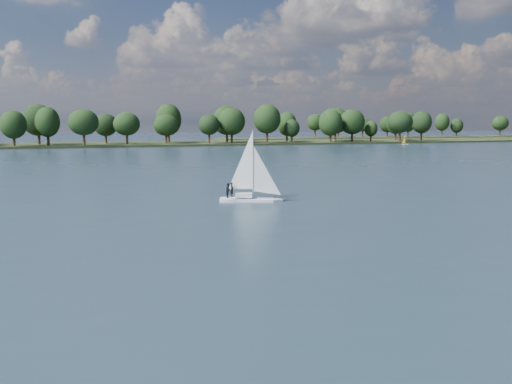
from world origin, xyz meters
The scene contains 6 objects.
ground centered at (0.00, 100.00, 0.00)m, with size 700.00×700.00×0.00m, color #233342.
far_shore centered at (0.00, 212.00, 0.00)m, with size 660.00×40.00×1.50m, color black.
far_shore_back centered at (160.00, 260.00, 0.00)m, with size 220.00×30.00×1.40m, color black.
sailboat centered at (-2.93, 52.49, 2.33)m, with size 6.58×3.72×8.35m.
dinghy_orange centered at (103.94, 183.98, 0.93)m, with size 2.55×1.24×3.93m.
treeline centered at (-10.42, 209.00, 8.08)m, with size 563.10×74.03×17.39m.
Camera 1 is at (-22.14, -7.03, 8.82)m, focal length 40.00 mm.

